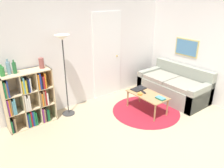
# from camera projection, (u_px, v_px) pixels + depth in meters

# --- Properties ---
(ground_plane) EXTENTS (14.00, 14.00, 0.00)m
(ground_plane) POSITION_uv_depth(u_px,v_px,m) (175.00, 153.00, 3.62)
(ground_plane) COLOR tan
(wall_back) EXTENTS (7.24, 0.11, 2.60)m
(wall_back) POSITION_uv_depth(u_px,v_px,m) (90.00, 48.00, 5.00)
(wall_back) COLOR silver
(wall_back) RESTS_ON ground_plane
(wall_right) EXTENTS (0.08, 5.53, 2.60)m
(wall_right) POSITION_uv_depth(u_px,v_px,m) (194.00, 45.00, 5.25)
(wall_right) COLOR silver
(wall_right) RESTS_ON ground_plane
(rug) EXTENTS (1.50, 1.50, 0.01)m
(rug) POSITION_uv_depth(u_px,v_px,m) (146.00, 111.00, 4.92)
(rug) COLOR maroon
(rug) RESTS_ON ground_plane
(bookshelf) EXTENTS (0.92, 0.34, 1.12)m
(bookshelf) POSITION_uv_depth(u_px,v_px,m) (29.00, 100.00, 4.24)
(bookshelf) COLOR beige
(bookshelf) RESTS_ON ground_plane
(floor_lamp) EXTENTS (0.30, 0.30, 1.72)m
(floor_lamp) POSITION_uv_depth(u_px,v_px,m) (63.00, 49.00, 4.26)
(floor_lamp) COLOR #333333
(floor_lamp) RESTS_ON ground_plane
(couch) EXTENTS (0.88, 1.66, 0.80)m
(couch) POSITION_uv_depth(u_px,v_px,m) (174.00, 87.00, 5.49)
(couch) COLOR gray
(couch) RESTS_ON ground_plane
(coffee_table) EXTENTS (0.47, 0.92, 0.41)m
(coffee_table) POSITION_uv_depth(u_px,v_px,m) (147.00, 96.00, 4.80)
(coffee_table) COLOR #AD7F51
(coffee_table) RESTS_ON ground_plane
(laptop) EXTENTS (0.36, 0.24, 0.02)m
(laptop) POSITION_uv_depth(u_px,v_px,m) (139.00, 89.00, 5.03)
(laptop) COLOR black
(laptop) RESTS_ON coffee_table
(bowl) EXTENTS (0.11, 0.11, 0.04)m
(bowl) POSITION_uv_depth(u_px,v_px,m) (140.00, 94.00, 4.74)
(bowl) COLOR orange
(bowl) RESTS_ON coffee_table
(book_stack_on_table) EXTENTS (0.13, 0.20, 0.04)m
(book_stack_on_table) POSITION_uv_depth(u_px,v_px,m) (161.00, 98.00, 4.56)
(book_stack_on_table) COLOR #196B38
(book_stack_on_table) RESTS_ON coffee_table
(remote) EXTENTS (0.08, 0.16, 0.02)m
(remote) POSITION_uv_depth(u_px,v_px,m) (144.00, 92.00, 4.85)
(remote) COLOR black
(remote) RESTS_ON coffee_table
(bottle_left) EXTENTS (0.08, 0.08, 0.21)m
(bottle_left) POSITION_uv_depth(u_px,v_px,m) (2.00, 71.00, 3.78)
(bottle_left) COLOR #2D8438
(bottle_left) RESTS_ON bookshelf
(bottle_middle) EXTENTS (0.07, 0.07, 0.28)m
(bottle_middle) POSITION_uv_depth(u_px,v_px,m) (8.00, 68.00, 3.86)
(bottle_middle) COLOR #6B93A3
(bottle_middle) RESTS_ON bookshelf
(bottle_right) EXTENTS (0.07, 0.07, 0.25)m
(bottle_right) POSITION_uv_depth(u_px,v_px,m) (14.00, 68.00, 3.91)
(bottle_right) COLOR #236633
(bottle_right) RESTS_ON bookshelf
(vase_on_shelf) EXTENTS (0.10, 0.10, 0.20)m
(vase_on_shelf) POSITION_uv_depth(u_px,v_px,m) (41.00, 63.00, 4.18)
(vase_on_shelf) COLOR #934C47
(vase_on_shelf) RESTS_ON bookshelf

